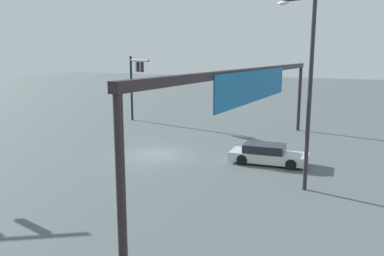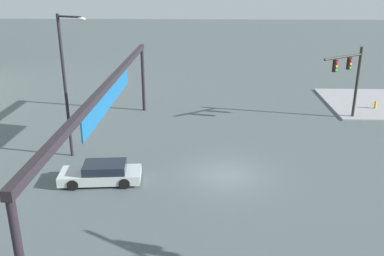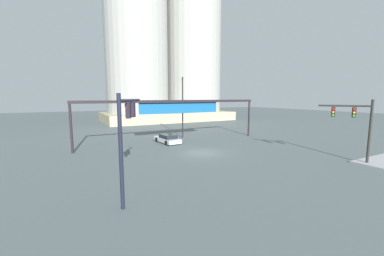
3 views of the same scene
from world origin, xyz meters
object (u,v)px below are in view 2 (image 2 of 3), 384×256
(streetlamp_curved_arm, at_px, (67,79))
(fire_hydrant_on_curb, at_px, (375,105))
(sedan_car_approaching, at_px, (102,173))
(traffic_signal_near_corner, at_px, (350,73))

(streetlamp_curved_arm, distance_m, fire_hydrant_on_curb, 27.06)
(streetlamp_curved_arm, relative_size, fire_hydrant_on_curb, 13.16)
(sedan_car_approaching, relative_size, fire_hydrant_on_curb, 6.83)
(traffic_signal_near_corner, xyz_separation_m, sedan_car_approaching, (-11.96, 17.78, -3.45))
(streetlamp_curved_arm, bearing_deg, fire_hydrant_on_curb, 46.55)
(streetlamp_curved_arm, relative_size, sedan_car_approaching, 1.93)
(traffic_signal_near_corner, relative_size, fire_hydrant_on_curb, 8.53)
(streetlamp_curved_arm, height_order, fire_hydrant_on_curb, streetlamp_curved_arm)
(sedan_car_approaching, distance_m, fire_hydrant_on_curb, 26.07)
(traffic_signal_near_corner, xyz_separation_m, streetlamp_curved_arm, (-8.22, 20.56, 1.27))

